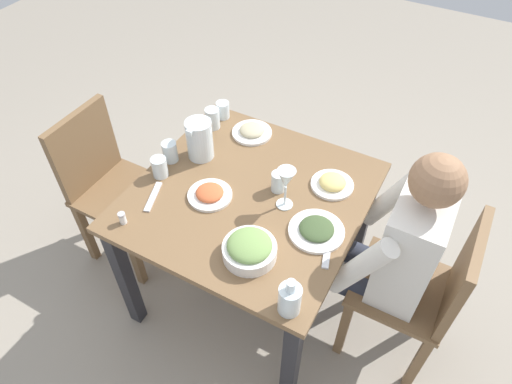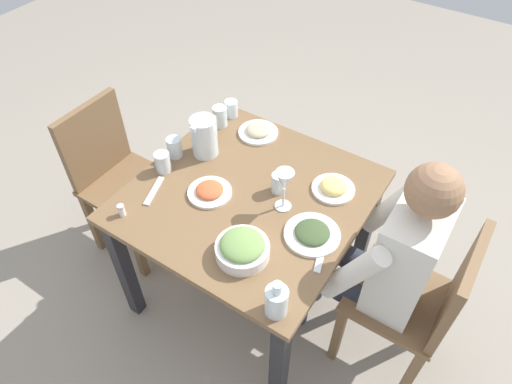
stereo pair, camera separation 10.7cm
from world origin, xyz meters
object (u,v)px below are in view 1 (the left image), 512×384
Objects in this scene: plate_beans at (252,131)px; water_glass_near_left at (223,110)px; salt_shaker at (122,218)px; water_glass_far_right at (213,118)px; water_glass_center at (278,182)px; water_glass_by_pitcher at (170,152)px; salad_bowl at (250,249)px; chair_far at (108,181)px; water_pitcher at (200,139)px; oil_carafe at (290,300)px; plate_dolmas at (317,230)px; plate_fries at (332,183)px; diner_near at (384,249)px; plate_rice_curry at (210,194)px; water_glass_far_left at (160,167)px; dining_table at (249,212)px; chair_near at (425,289)px; wine_glass at (286,181)px.

plate_beans is 0.20m from water_glass_near_left.
water_glass_near_left is 1.58× the size of salt_shaker.
water_glass_center is at bearing -116.06° from water_glass_far_right.
water_glass_by_pitcher is (-0.34, 0.23, 0.03)m from plate_beans.
water_glass_center is 0.95× the size of water_glass_by_pitcher.
plate_beans is (0.64, 0.35, -0.03)m from salad_bowl.
chair_far reaches higher than water_glass_far_right.
water_pitcher is 1.16× the size of oil_carafe.
plate_dolmas is 0.81m from water_glass_far_right.
salad_bowl is 0.51m from plate_fries.
diner_near is at bearing -50.87° from salad_bowl.
plate_beans reaches higher than plate_rice_curry.
water_glass_far_left is 0.52m from water_glass_center.
chair_near is (0.07, -0.80, -0.13)m from dining_table.
salt_shaker is at bearing 174.28° from water_pitcher.
water_glass_far_right is 0.63m from wine_glass.
water_glass_near_left is 0.58m from water_glass_center.
wine_glass is (-0.09, -0.48, 0.05)m from water_pitcher.
water_glass_by_pitcher is at bearing 84.49° from plate_dolmas.
wine_glass is at bearing -79.72° from water_glass_far_left.
chair_near is 5.37× the size of oil_carafe.
water_pitcher is 2.02× the size of water_glass_far_left.
dining_table is 0.45m from water_glass_by_pitcher.
diner_near reaches higher than plate_dolmas.
water_pitcher is 1.94× the size of water_glass_by_pitcher.
dining_table is at bearing 80.53° from plate_dolmas.
water_glass_center is at bearing 30.47° from oil_carafe.
water_glass_far_left reaches higher than plate_dolmas.
plate_rice_curry is 0.34m from wine_glass.
chair_near reaches higher than salt_shaker.
plate_dolmas is (-0.06, -0.34, 0.13)m from dining_table.
plate_dolmas is (-0.13, 0.26, 0.11)m from diner_near.
water_glass_far_right is at bearing 46.56° from oil_carafe.
water_glass_far_left is 0.91× the size of water_glass_far_right.
chair_far is at bearing 133.05° from water_glass_far_right.
plate_rice_curry is at bearing 58.72° from oil_carafe.
salad_bowl is at bearing 179.72° from wine_glass.
oil_carafe is at bearing -92.26° from salt_shaker.
plate_dolmas is 0.36m from oil_carafe.
plate_beans is 0.51m from wine_glass.
water_glass_center is 0.89× the size of water_glass_far_right.
plate_dolmas is at bearing -117.41° from water_glass_far_right.
water_glass_far_left is at bearing 102.28° from dining_table.
water_glass_center is 0.56× the size of oil_carafe.
dining_table is at bearing -43.60° from salt_shaker.
wine_glass reaches higher than dining_table.
chair_far reaches higher than water_glass_far_left.
water_glass_near_left is at bearing 75.90° from plate_beans.
salad_bowl is at bearing 164.90° from plate_fries.
salad_bowl is (-0.35, 0.64, 0.28)m from chair_near.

